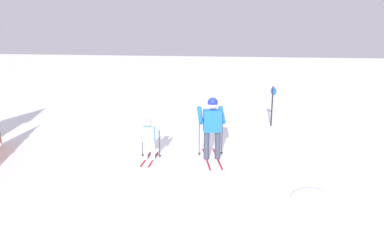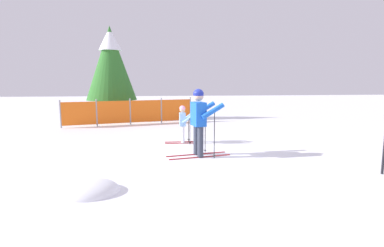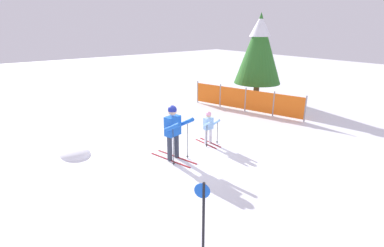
% 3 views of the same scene
% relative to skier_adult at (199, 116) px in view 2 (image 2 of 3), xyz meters
% --- Properties ---
extents(ground_plane, '(60.00, 60.00, 0.00)m').
position_rel_skier_adult_xyz_m(ground_plane, '(-0.21, 0.11, -1.02)').
color(ground_plane, white).
extents(skier_adult, '(1.65, 0.82, 1.71)m').
position_rel_skier_adult_xyz_m(skier_adult, '(0.00, 0.00, 0.00)').
color(skier_adult, maroon).
rests_on(skier_adult, ground_plane).
extents(skier_child, '(1.09, 0.55, 1.16)m').
position_rel_skier_adult_xyz_m(skier_child, '(-0.28, 1.67, -0.35)').
color(skier_child, maroon).
rests_on(skier_child, ground_plane).
extents(safety_fence, '(5.45, 1.47, 1.14)m').
position_rel_skier_adult_xyz_m(safety_fence, '(-2.27, 5.76, -0.46)').
color(safety_fence, gray).
rests_on(safety_fence, ground_plane).
extents(conifer_far, '(2.44, 2.44, 4.53)m').
position_rel_skier_adult_xyz_m(conifer_far, '(-3.34, 7.83, 1.78)').
color(conifer_far, '#4C3823').
rests_on(conifer_far, ground_plane).
extents(snow_mound, '(1.08, 0.92, 0.43)m').
position_rel_skier_adult_xyz_m(snow_mound, '(-2.23, -2.28, -1.02)').
color(snow_mound, white).
rests_on(snow_mound, ground_plane).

